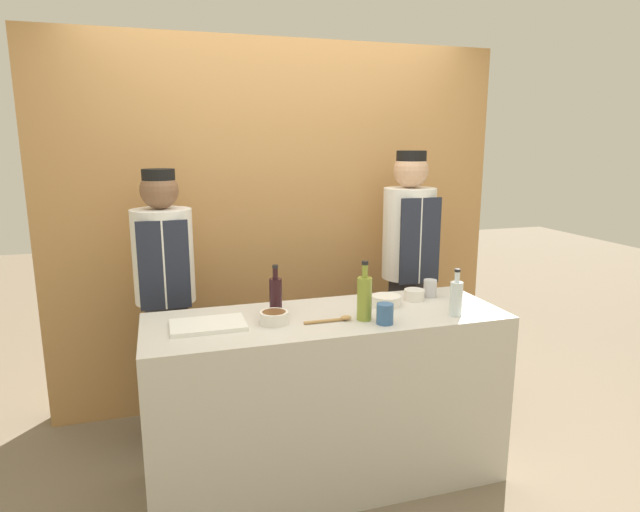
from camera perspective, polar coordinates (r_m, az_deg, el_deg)
The scene contains 15 objects.
ground_plane at distance 3.11m, azimuth 0.72°, elevation -22.46°, with size 14.00×14.00×0.00m, color #756651.
cabinet_wall at distance 3.64m, azimuth -4.36°, elevation 3.17°, with size 3.01×0.18×2.40m.
counter at distance 2.87m, azimuth 0.75°, elevation -14.98°, with size 1.80×0.62×0.91m.
sauce_bowl_green at distance 2.87m, azimuth 7.05°, elevation -4.68°, with size 0.15×0.15×0.05m.
sauce_bowl_brown at distance 2.58m, azimuth -4.92°, elevation -6.48°, with size 0.14×0.14×0.06m.
sauce_bowl_white at distance 2.99m, azimuth 10.02°, elevation -4.03°, with size 0.11×0.11×0.06m.
cutting_board at distance 2.59m, azimuth -11.86°, elevation -7.21°, with size 0.35×0.23×0.02m.
bottle_wine at distance 2.71m, azimuth -4.75°, elevation -4.14°, with size 0.06×0.06×0.25m.
bottle_clear at distance 2.76m, azimuth 14.31°, elevation -4.30°, with size 0.06×0.06×0.24m.
bottle_oil at distance 2.61m, azimuth 4.76°, elevation -4.39°, with size 0.07×0.07×0.29m.
cup_steel at distance 3.07m, azimuth 11.65°, elevation -3.39°, with size 0.07×0.07×0.10m.
cup_blue at distance 2.58m, azimuth 6.94°, elevation -6.14°, with size 0.08×0.08×0.10m.
wooden_spoon at distance 2.60m, azimuth 1.51°, elevation -6.78°, with size 0.24×0.04×0.02m.
chef_left at distance 3.23m, azimuth -16.11°, elevation -4.25°, with size 0.34×0.34×1.62m.
chef_right at distance 3.56m, azimuth 9.33°, elevation -1.44°, with size 0.34×0.34×1.71m.
Camera 1 is at (-0.78, -2.44, 1.76)m, focal length 30.00 mm.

